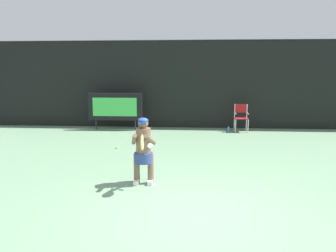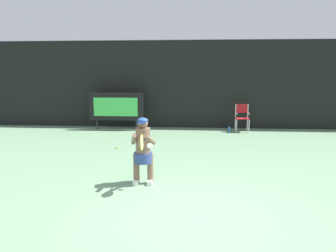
% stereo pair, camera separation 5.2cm
% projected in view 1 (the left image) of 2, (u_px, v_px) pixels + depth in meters
% --- Properties ---
extents(ground, '(18.00, 22.00, 0.03)m').
position_uv_depth(ground, '(195.00, 220.00, 5.24)').
color(ground, gray).
extents(backdrop_screen, '(18.00, 0.12, 3.66)m').
position_uv_depth(backdrop_screen, '(194.00, 85.00, 13.47)').
color(backdrop_screen, black).
rests_on(backdrop_screen, ground).
extents(scoreboard, '(2.20, 0.21, 1.50)m').
position_uv_depth(scoreboard, '(115.00, 107.00, 13.09)').
color(scoreboard, black).
rests_on(scoreboard, ground).
extents(umpire_chair, '(0.52, 0.44, 1.08)m').
position_uv_depth(umpire_chair, '(241.00, 116.00, 12.76)').
color(umpire_chair, white).
rests_on(umpire_chair, ground).
extents(water_bottle, '(0.07, 0.07, 0.27)m').
position_uv_depth(water_bottle, '(228.00, 130.00, 12.57)').
color(water_bottle, blue).
rests_on(water_bottle, ground).
extents(tennis_player, '(0.53, 0.61, 1.43)m').
position_uv_depth(tennis_player, '(143.00, 149.00, 6.80)').
color(tennis_player, white).
rests_on(tennis_player, ground).
extents(tennis_racket, '(0.03, 0.60, 0.31)m').
position_uv_depth(tennis_racket, '(142.00, 142.00, 6.27)').
color(tennis_racket, black).
extents(tennis_ball_loose, '(0.07, 0.07, 0.07)m').
position_uv_depth(tennis_ball_loose, '(117.00, 147.00, 10.02)').
color(tennis_ball_loose, '#CCDB3D').
rests_on(tennis_ball_loose, ground).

